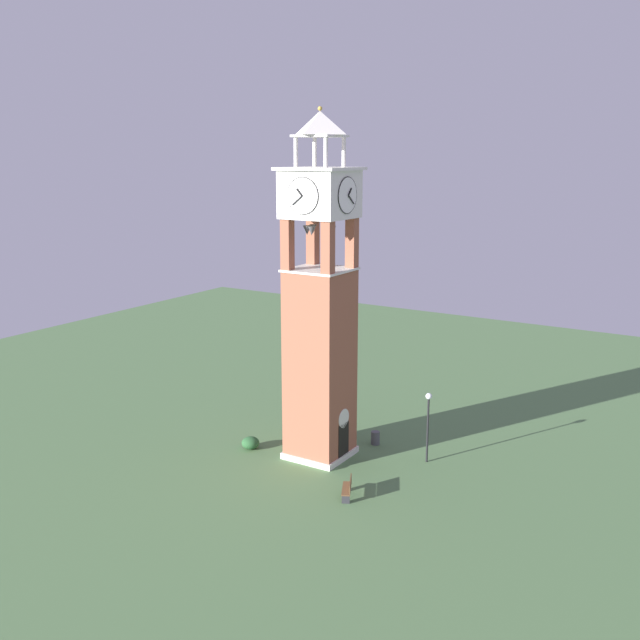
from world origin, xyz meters
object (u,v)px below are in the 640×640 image
(clock_tower, at_px, (320,318))
(lamp_post, at_px, (428,415))
(trash_bin, at_px, (375,438))
(park_bench, at_px, (348,488))

(clock_tower, bearing_deg, lamp_post, -66.86)
(lamp_post, distance_m, trash_bin, 4.45)
(clock_tower, height_order, park_bench, clock_tower)
(lamp_post, relative_size, trash_bin, 5.09)
(clock_tower, height_order, trash_bin, clock_tower)
(trash_bin, bearing_deg, lamp_post, -101.49)
(clock_tower, xyz_separation_m, lamp_post, (2.40, -5.61, -5.33))
(park_bench, distance_m, lamp_post, 6.78)
(clock_tower, xyz_separation_m, trash_bin, (3.15, -1.94, -7.73))
(lamp_post, bearing_deg, clock_tower, 113.14)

